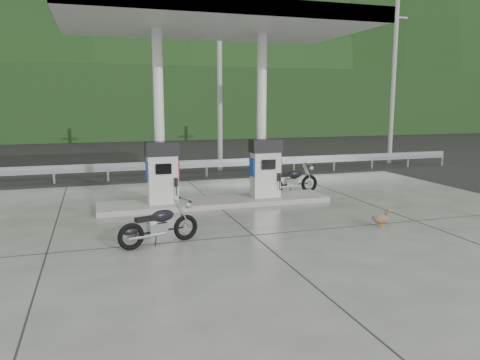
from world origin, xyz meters
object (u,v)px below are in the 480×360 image
object	(u,v)px
gas_pump_left	(162,173)
motorcycle_right	(292,181)
gas_pump_right	(266,168)
duck	(381,219)
motorcycle_left	(159,226)

from	to	relation	value
gas_pump_left	motorcycle_right	distance (m)	4.63
gas_pump_right	duck	distance (m)	4.20
gas_pump_right	motorcycle_right	xyz separation A→B (m)	(1.30, 0.89, -0.62)
motorcycle_left	motorcycle_right	bearing A→B (deg)	24.53
motorcycle_left	duck	distance (m)	5.49
motorcycle_right	gas_pump_left	bearing A→B (deg)	-175.36
gas_pump_right	motorcycle_left	xyz separation A→B (m)	(-3.79, -3.57, -0.64)
gas_pump_right	duck	world-z (taller)	gas_pump_right
gas_pump_left	motorcycle_right	xyz separation A→B (m)	(4.50, 0.89, -0.62)
motorcycle_right	duck	size ratio (longest dim) A/B	3.42
motorcycle_right	duck	distance (m)	4.65
gas_pump_right	motorcycle_right	bearing A→B (deg)	34.24
duck	motorcycle_left	bearing A→B (deg)	174.77
gas_pump_right	motorcycle_left	distance (m)	5.24
gas_pump_right	duck	size ratio (longest dim) A/B	3.35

